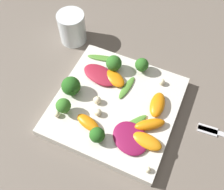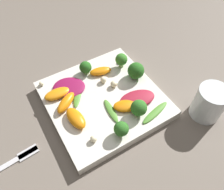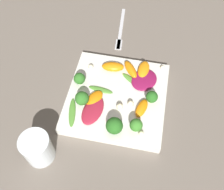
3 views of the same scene
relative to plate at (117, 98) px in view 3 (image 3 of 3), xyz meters
The scene contains 24 objects.
ground_plane 0.01m from the plate, ahead, with size 2.40×2.40×0.00m, color #6B6056.
plate is the anchor object (origin of this frame).
drinking_glass 0.25m from the plate, 128.55° to the right, with size 0.07×0.07×0.08m.
fork 0.26m from the plate, 98.11° to the left, with size 0.03×0.20×0.01m.
radicchio_leaf_0 0.08m from the plate, 129.56° to the right, with size 0.07×0.10×0.01m.
radicchio_leaf_1 0.09m from the plate, 42.81° to the left, with size 0.10×0.10×0.01m.
orange_segment_0 0.09m from the plate, 107.92° to the left, with size 0.07×0.04×0.02m.
orange_segment_1 0.09m from the plate, 75.12° to the left, with size 0.06×0.07×0.02m.
orange_segment_2 0.07m from the plate, 153.72° to the right, with size 0.06×0.07×0.02m.
orange_segment_3 0.08m from the plate, 24.11° to the right, with size 0.04×0.06×0.02m.
orange_segment_4 0.11m from the plate, 57.58° to the left, with size 0.04×0.07×0.02m.
broccoli_floret_0 0.10m from the plate, ahead, with size 0.03×0.03×0.04m.
broccoli_floret_1 0.10m from the plate, 153.29° to the right, with size 0.04×0.04×0.04m.
broccoli_floret_2 0.12m from the plate, behind, with size 0.03×0.03×0.04m.
broccoli_floret_3 0.11m from the plate, 82.74° to the right, with size 0.04×0.04×0.05m.
broccoli_floret_4 0.12m from the plate, 54.87° to the right, with size 0.03×0.03×0.04m.
arugula_sprig_0 0.07m from the plate, 55.34° to the left, with size 0.08×0.06×0.01m.
arugula_sprig_1 0.05m from the plate, behind, with size 0.07×0.02×0.01m.
arugula_sprig_2 0.13m from the plate, 143.35° to the right, with size 0.04×0.09×0.01m.
macadamia_nut_0 0.05m from the plate, 29.95° to the right, with size 0.02×0.02×0.02m.
macadamia_nut_1 0.16m from the plate, 45.79° to the left, with size 0.01×0.01×0.01m.
macadamia_nut_2 0.12m from the plate, 140.26° to the left, with size 0.01×0.01×0.01m.
macadamia_nut_3 0.13m from the plate, 51.92° to the right, with size 0.01×0.01×0.01m.
macadamia_nut_4 0.05m from the plate, 69.00° to the right, with size 0.02×0.02×0.02m.
Camera 3 is at (0.06, -0.38, 0.63)m, focal length 42.00 mm.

